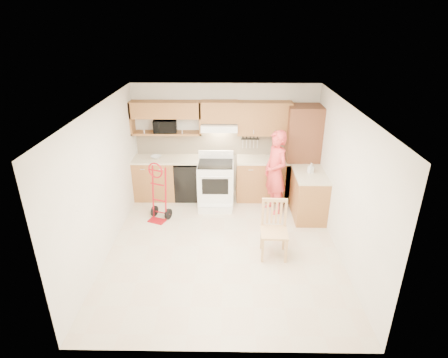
{
  "coord_description": "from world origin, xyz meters",
  "views": [
    {
      "loc": [
        0.09,
        -5.5,
        3.79
      ],
      "look_at": [
        0.0,
        0.5,
        1.1
      ],
      "focal_mm": 29.42,
      "sensor_mm": 36.0,
      "label": 1
    }
  ],
  "objects_px": {
    "person": "(276,172)",
    "hand_truck": "(157,195)",
    "range": "(216,181)",
    "dining_chair": "(274,230)",
    "microwave": "(165,126)"
  },
  "relations": [
    {
      "from": "person",
      "to": "dining_chair",
      "type": "height_order",
      "value": "person"
    },
    {
      "from": "person",
      "to": "range",
      "type": "bearing_deg",
      "value": -125.91
    },
    {
      "from": "microwave",
      "to": "dining_chair",
      "type": "bearing_deg",
      "value": -52.33
    },
    {
      "from": "person",
      "to": "dining_chair",
      "type": "distance_m",
      "value": 1.65
    },
    {
      "from": "range",
      "to": "hand_truck",
      "type": "relative_size",
      "value": 1.0
    },
    {
      "from": "microwave",
      "to": "range",
      "type": "bearing_deg",
      "value": -28.53
    },
    {
      "from": "microwave",
      "to": "range",
      "type": "distance_m",
      "value": 1.6
    },
    {
      "from": "microwave",
      "to": "person",
      "type": "bearing_deg",
      "value": -22.38
    },
    {
      "from": "microwave",
      "to": "range",
      "type": "height_order",
      "value": "microwave"
    },
    {
      "from": "hand_truck",
      "to": "dining_chair",
      "type": "xyz_separation_m",
      "value": [
        2.17,
        -1.19,
        -0.06
      ]
    },
    {
      "from": "range",
      "to": "dining_chair",
      "type": "relative_size",
      "value": 1.12
    },
    {
      "from": "dining_chair",
      "to": "microwave",
      "type": "bearing_deg",
      "value": 134.57
    },
    {
      "from": "person",
      "to": "hand_truck",
      "type": "xyz_separation_m",
      "value": [
        -2.35,
        -0.41,
        -0.32
      ]
    },
    {
      "from": "range",
      "to": "hand_truck",
      "type": "distance_m",
      "value": 1.31
    },
    {
      "from": "hand_truck",
      "to": "person",
      "type": "bearing_deg",
      "value": 31.62
    }
  ]
}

